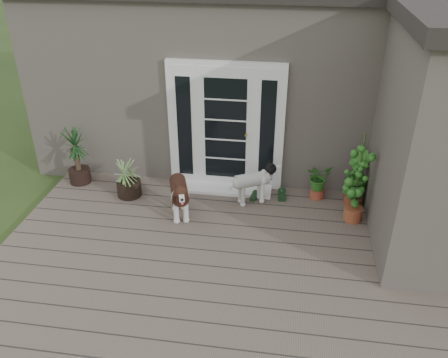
# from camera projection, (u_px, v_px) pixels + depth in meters

# --- Properties ---
(deck) EXTENTS (6.20, 4.60, 0.12)m
(deck) POSITION_uv_depth(u_px,v_px,m) (216.00, 270.00, 6.22)
(deck) COLOR #6B5B4C
(deck) RESTS_ON ground
(house_main) EXTENTS (7.40, 4.00, 3.10)m
(house_main) POSITION_uv_depth(u_px,v_px,m) (251.00, 71.00, 9.15)
(house_main) COLOR #665E54
(house_main) RESTS_ON ground
(door_unit) EXTENTS (1.90, 0.14, 2.15)m
(door_unit) POSITION_uv_depth(u_px,v_px,m) (226.00, 127.00, 7.59)
(door_unit) COLOR white
(door_unit) RESTS_ON deck
(door_step) EXTENTS (1.60, 0.40, 0.05)m
(door_step) POSITION_uv_depth(u_px,v_px,m) (224.00, 189.00, 7.93)
(door_step) COLOR white
(door_step) RESTS_ON deck
(brindle_dog) EXTENTS (0.59, 0.88, 0.68)m
(brindle_dog) POSITION_uv_depth(u_px,v_px,m) (179.00, 197.00, 7.09)
(brindle_dog) COLOR #3B1F15
(brindle_dog) RESTS_ON deck
(white_dog) EXTENTS (0.78, 0.61, 0.60)m
(white_dog) POSITION_uv_depth(u_px,v_px,m) (252.00, 186.00, 7.46)
(white_dog) COLOR white
(white_dog) RESTS_ON deck
(spider_plant) EXTENTS (0.82, 0.82, 0.71)m
(spider_plant) POSITION_uv_depth(u_px,v_px,m) (128.00, 176.00, 7.62)
(spider_plant) COLOR #7FA264
(spider_plant) RESTS_ON deck
(yucca) EXTENTS (0.86, 0.86, 0.99)m
(yucca) POSITION_uv_depth(u_px,v_px,m) (77.00, 156.00, 7.94)
(yucca) COLOR black
(yucca) RESTS_ON deck
(herb_a) EXTENTS (0.56, 0.56, 0.51)m
(herb_a) POSITION_uv_depth(u_px,v_px,m) (318.00, 184.00, 7.61)
(herb_a) COLOR #1F5618
(herb_a) RESTS_ON deck
(herb_b) EXTENTS (0.58, 0.58, 0.68)m
(herb_b) POSITION_uv_depth(u_px,v_px,m) (355.00, 184.00, 7.43)
(herb_b) COLOR #26651D
(herb_b) RESTS_ON deck
(herb_c) EXTENTS (0.49, 0.49, 0.59)m
(herb_c) POSITION_uv_depth(u_px,v_px,m) (355.00, 189.00, 7.39)
(herb_c) COLOR #245217
(herb_c) RESTS_ON deck
(sapling) EXTENTS (0.47, 0.47, 1.49)m
(sapling) POSITION_uv_depth(u_px,v_px,m) (359.00, 177.00, 6.79)
(sapling) COLOR #1B611C
(sapling) RESTS_ON deck
(clog_left) EXTENTS (0.17, 0.29, 0.08)m
(clog_left) POSITION_uv_depth(u_px,v_px,m) (254.00, 196.00, 7.69)
(clog_left) COLOR #143317
(clog_left) RESTS_ON deck
(clog_right) EXTENTS (0.17, 0.34, 0.10)m
(clog_right) POSITION_uv_depth(u_px,v_px,m) (282.00, 194.00, 7.71)
(clog_right) COLOR black
(clog_right) RESTS_ON deck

